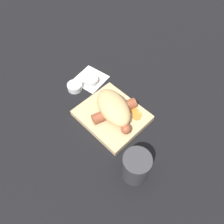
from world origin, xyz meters
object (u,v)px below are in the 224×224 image
at_px(food_tray, 112,115).
at_px(drink_glass, 136,167).
at_px(sausage, 114,111).
at_px(condiment_cup_near, 91,81).
at_px(bread_roll, 114,108).
at_px(condiment_cup_far, 75,87).

bearing_deg(food_tray, drink_glass, 153.74).
distance_m(sausage, condiment_cup_near, 0.18).
height_order(food_tray, drink_glass, drink_glass).
bearing_deg(sausage, drink_glass, 151.63).
height_order(food_tray, bread_roll, bread_roll).
relative_size(condiment_cup_far, drink_glass, 0.54).
height_order(bread_roll, drink_glass, drink_glass).
bearing_deg(food_tray, sausage, -133.73).
xyz_separation_m(sausage, condiment_cup_near, (0.17, -0.05, -0.03)).
bearing_deg(condiment_cup_near, drink_glass, 157.71).
xyz_separation_m(food_tray, drink_glass, (-0.18, 0.09, 0.04)).
distance_m(bread_roll, condiment_cup_near, 0.18).
bearing_deg(drink_glass, bread_roll, -28.23).
bearing_deg(sausage, condiment_cup_far, 4.09).
bearing_deg(sausage, food_tray, 46.27).
bearing_deg(condiment_cup_near, food_tray, 162.32).
xyz_separation_m(condiment_cup_near, drink_glass, (-0.34, 0.14, 0.04)).
height_order(sausage, drink_glass, drink_glass).
height_order(sausage, condiment_cup_far, sausage).
bearing_deg(sausage, bread_roll, -20.46).
xyz_separation_m(bread_roll, sausage, (-0.00, 0.00, -0.01)).
distance_m(bread_roll, condiment_cup_far, 0.19).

